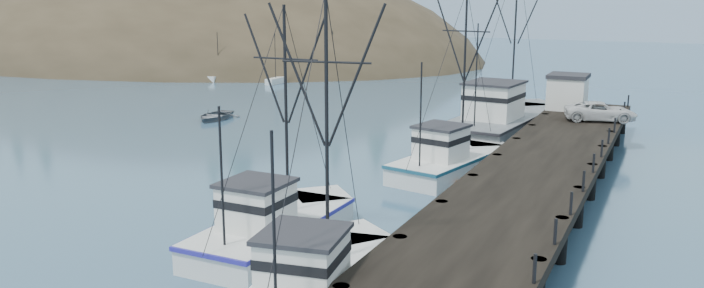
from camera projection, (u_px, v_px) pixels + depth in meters
name	position (u px, v px, depth m)	size (l,w,h in m)	color
ground	(152.00, 247.00, 30.41)	(400.00, 400.00, 0.00)	#325470
pier	(543.00, 164.00, 38.21)	(6.00, 44.00, 2.00)	black
headland	(133.00, 76.00, 132.28)	(134.80, 78.00, 51.00)	#382D1E
distant_ridge	(639.00, 37.00, 175.82)	(360.00, 40.00, 26.00)	#9EB2C6
distant_ridge_far	(467.00, 30.00, 210.17)	(180.00, 25.00, 18.00)	silver
moored_sailboats	(249.00, 74.00, 92.13)	(20.00, 19.61, 6.35)	silver
trawler_near	(319.00, 282.00, 24.75)	(5.23, 11.44, 11.49)	silver
trawler_mid	(277.00, 226.00, 30.70)	(3.78, 10.91, 10.90)	silver
trawler_far	(453.00, 160.00, 42.82)	(5.56, 11.43, 11.61)	silver
work_vessel	(503.00, 121.00, 53.55)	(6.66, 17.24, 14.13)	slate
pier_shed	(568.00, 91.00, 54.32)	(3.00, 3.20, 2.80)	silver
pickup_truck	(601.00, 111.00, 49.42)	(2.31, 5.00, 1.39)	silver
motorboat	(215.00, 119.00, 61.22)	(3.44, 4.82, 1.00)	slate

